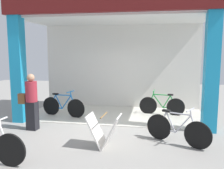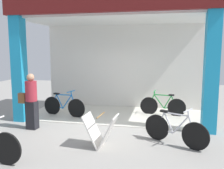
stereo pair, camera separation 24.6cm
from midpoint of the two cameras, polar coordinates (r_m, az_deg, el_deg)
name	(u,v)px [view 1 (the left image)]	position (r m, az deg, el deg)	size (l,w,h in m)	color
ground_plane	(108,126)	(7.30, -1.87, -9.66)	(19.95, 19.95, 0.00)	gray
shop_facade	(116,51)	(8.30, 0.00, 7.89)	(6.17, 2.89, 4.12)	beige
bicycle_inside_0	(162,105)	(8.58, 10.78, -4.81)	(1.54, 0.42, 0.85)	black
bicycle_inside_1	(63,106)	(8.42, -12.19, -4.99)	(1.58, 0.46, 0.88)	black
bicycle_parked_0	(177,129)	(6.04, 13.84, -10.14)	(1.44, 0.82, 0.89)	black
sandwich_board_sign	(104,131)	(5.68, -3.19, -10.81)	(0.78, 0.58, 0.77)	silver
pedestrian_0	(31,101)	(7.18, -19.32, -3.75)	(0.57, 0.34, 1.58)	black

